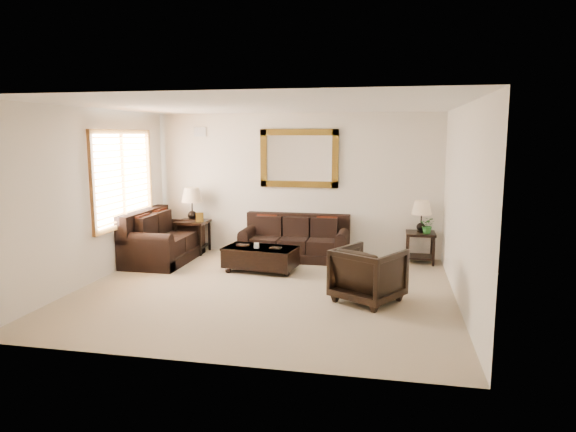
% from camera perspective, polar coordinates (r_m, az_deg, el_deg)
% --- Properties ---
extents(room, '(5.51, 5.01, 2.71)m').
position_cam_1_polar(room, '(7.42, -2.75, 1.72)').
color(room, gray).
rests_on(room, ground).
extents(window, '(0.07, 1.96, 1.66)m').
position_cam_1_polar(window, '(9.25, -17.82, 3.98)').
color(window, white).
rests_on(window, room).
extents(mirror, '(1.50, 0.06, 1.10)m').
position_cam_1_polar(mirror, '(9.77, 1.23, 6.42)').
color(mirror, '#4E380F').
rests_on(mirror, room).
extents(air_vent, '(0.25, 0.02, 0.18)m').
position_cam_1_polar(air_vent, '(10.31, -9.76, 9.20)').
color(air_vent, '#999999').
rests_on(air_vent, room).
extents(sofa, '(1.98, 0.85, 0.81)m').
position_cam_1_polar(sofa, '(9.62, 0.82, -2.98)').
color(sofa, black).
rests_on(sofa, room).
extents(loveseat, '(0.98, 1.65, 0.93)m').
position_cam_1_polar(loveseat, '(9.67, -13.98, -2.89)').
color(loveseat, black).
rests_on(loveseat, room).
extents(end_table_left, '(0.58, 0.58, 1.28)m').
position_cam_1_polar(end_table_left, '(10.15, -10.59, 0.61)').
color(end_table_left, black).
rests_on(end_table_left, room).
extents(end_table_right, '(0.51, 0.51, 1.13)m').
position_cam_1_polar(end_table_right, '(9.48, 14.57, -0.70)').
color(end_table_right, black).
rests_on(end_table_right, room).
extents(coffee_table, '(1.29, 0.80, 0.51)m').
position_cam_1_polar(coffee_table, '(8.73, -3.07, -4.48)').
color(coffee_table, black).
rests_on(coffee_table, room).
extents(armchair, '(1.09, 1.07, 0.84)m').
position_cam_1_polar(armchair, '(7.20, 8.92, -6.16)').
color(armchair, black).
rests_on(armchair, floor).
extents(potted_plant, '(0.35, 0.37, 0.23)m').
position_cam_1_polar(potted_plant, '(9.41, 15.27, -1.20)').
color(potted_plant, '#1F541C').
rests_on(potted_plant, end_table_right).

